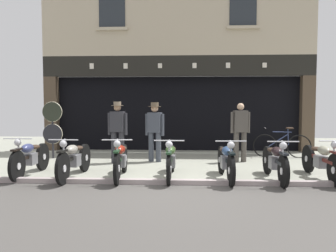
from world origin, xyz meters
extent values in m
cube|color=gray|center=(0.00, 5.00, -0.04)|extent=(21.36, 10.00, 0.08)
cube|color=#AC9D9B|center=(0.00, 0.08, 0.01)|extent=(21.36, 0.16, 0.18)
cube|color=black|center=(0.00, 7.30, 1.30)|extent=(8.61, 4.00, 2.60)
cube|color=#4C3D2D|center=(-4.46, 5.18, 1.30)|extent=(0.44, 0.36, 2.60)
cube|color=#4C3D2D|center=(4.46, 5.18, 1.30)|extent=(0.44, 0.36, 2.60)
cube|color=#23282D|center=(0.00, 5.55, 1.43)|extent=(8.24, 0.03, 2.18)
cube|color=black|center=(0.00, 5.12, 2.95)|extent=(9.36, 0.24, 0.70)
cube|color=silver|center=(-2.95, 4.99, 2.95)|extent=(0.14, 0.03, 0.19)
cube|color=silver|center=(-1.77, 4.99, 2.95)|extent=(0.14, 0.03, 0.18)
cube|color=silver|center=(-0.58, 4.99, 2.95)|extent=(0.14, 0.03, 0.16)
cube|color=silver|center=(0.60, 4.99, 2.95)|extent=(0.14, 0.03, 0.17)
cube|color=silver|center=(1.73, 4.99, 2.95)|extent=(0.14, 0.03, 0.18)
cube|color=silver|center=(2.95, 4.99, 2.95)|extent=(0.14, 0.03, 0.16)
cube|color=#BAAB8E|center=(0.00, 5.20, 4.91)|extent=(9.36, 0.40, 3.22)
cube|color=#23282D|center=(-2.22, 4.99, 4.91)|extent=(0.90, 0.02, 1.30)
cube|color=#BAAB8E|center=(-2.22, 4.95, 4.21)|extent=(1.10, 0.12, 0.10)
cube|color=#23282D|center=(2.21, 4.99, 4.91)|extent=(0.90, 0.02, 1.30)
cube|color=#BAAB8E|center=(2.21, 4.95, 4.21)|extent=(1.10, 0.12, 0.10)
cylinder|color=black|center=(-3.24, 0.12, 0.33)|extent=(0.07, 0.67, 0.67)
cylinder|color=silver|center=(-3.24, 0.12, 0.33)|extent=(0.10, 0.15, 0.15)
cylinder|color=black|center=(-3.24, 1.44, 0.33)|extent=(0.08, 0.67, 0.67)
cylinder|color=silver|center=(-3.24, 1.44, 0.33)|extent=(0.11, 0.15, 0.15)
cube|color=black|center=(-3.24, 0.78, 0.45)|extent=(0.08, 1.22, 0.07)
cube|color=slate|center=(-3.24, 0.78, 0.38)|extent=(0.20, 0.32, 0.26)
ellipsoid|color=#38406F|center=(-3.24, 0.62, 0.65)|extent=(0.22, 0.46, 0.20)
ellipsoid|color=#38281E|center=(-3.24, 1.02, 0.63)|extent=(0.20, 0.30, 0.10)
cube|color=black|center=(-3.24, 0.12, 0.69)|extent=(0.10, 0.36, 0.04)
sphere|color=silver|center=(-3.24, 0.18, 0.83)|extent=(0.15, 0.15, 0.15)
cylinder|color=silver|center=(-3.24, 0.18, 0.91)|extent=(0.62, 0.03, 0.02)
cylinder|color=silver|center=(-3.24, 0.16, 0.62)|extent=(0.04, 0.26, 0.61)
cylinder|color=black|center=(-2.18, -0.09, 0.34)|extent=(0.09, 0.67, 0.67)
cylinder|color=silver|center=(-2.18, -0.09, 0.34)|extent=(0.10, 0.15, 0.15)
cylinder|color=black|center=(-2.14, 1.32, 0.34)|extent=(0.10, 0.67, 0.67)
cylinder|color=silver|center=(-2.14, 1.32, 0.34)|extent=(0.11, 0.15, 0.15)
cube|color=black|center=(-2.16, 0.62, 0.46)|extent=(0.11, 1.30, 0.07)
cube|color=slate|center=(-2.16, 0.62, 0.39)|extent=(0.21, 0.33, 0.26)
ellipsoid|color=gray|center=(-2.17, 0.45, 0.66)|extent=(0.23, 0.47, 0.20)
ellipsoid|color=#38281E|center=(-2.16, 0.87, 0.64)|extent=(0.21, 0.31, 0.10)
cube|color=black|center=(-2.18, -0.09, 0.69)|extent=(0.11, 0.36, 0.04)
sphere|color=silver|center=(-2.18, -0.03, 0.84)|extent=(0.15, 0.15, 0.15)
cylinder|color=silver|center=(-2.18, -0.03, 0.92)|extent=(0.62, 0.04, 0.02)
cylinder|color=silver|center=(-2.18, -0.05, 0.63)|extent=(0.04, 0.25, 0.61)
cylinder|color=black|center=(-1.08, -0.04, 0.34)|extent=(0.11, 0.67, 0.67)
cylinder|color=silver|center=(-1.08, -0.04, 0.34)|extent=(0.11, 0.15, 0.15)
cylinder|color=black|center=(-1.17, 1.30, 0.34)|extent=(0.12, 0.67, 0.67)
cylinder|color=silver|center=(-1.17, 1.30, 0.34)|extent=(0.12, 0.15, 0.15)
cube|color=#1E3D23|center=(-1.12, 0.63, 0.46)|extent=(0.15, 1.23, 0.07)
cube|color=slate|center=(-1.12, 0.63, 0.39)|extent=(0.22, 0.33, 0.26)
ellipsoid|color=maroon|center=(-1.11, 0.47, 0.66)|extent=(0.25, 0.47, 0.20)
ellipsoid|color=#38281E|center=(-1.14, 0.87, 0.64)|extent=(0.22, 0.31, 0.10)
cube|color=#1E3D23|center=(-1.08, -0.04, 0.69)|extent=(0.12, 0.37, 0.04)
sphere|color=silver|center=(-1.08, 0.02, 0.84)|extent=(0.15, 0.15, 0.15)
cylinder|color=silver|center=(-1.08, 0.02, 0.92)|extent=(0.62, 0.07, 0.02)
cylinder|color=silver|center=(-1.08, 0.00, 0.63)|extent=(0.05, 0.24, 0.62)
cylinder|color=black|center=(-0.02, 0.02, 0.32)|extent=(0.08, 0.64, 0.64)
cylinder|color=silver|center=(-0.02, 0.02, 0.32)|extent=(0.10, 0.14, 0.14)
cylinder|color=black|center=(-0.01, 1.44, 0.32)|extent=(0.09, 0.64, 0.64)
cylinder|color=silver|center=(-0.01, 1.44, 0.32)|extent=(0.11, 0.14, 0.14)
cube|color=#1F3C24|center=(-0.02, 0.73, 0.44)|extent=(0.08, 1.30, 0.07)
cube|color=slate|center=(-0.02, 0.73, 0.37)|extent=(0.20, 0.32, 0.26)
ellipsoid|color=#345126|center=(-0.02, 0.56, 0.64)|extent=(0.22, 0.46, 0.20)
ellipsoid|color=#38281E|center=(-0.01, 0.98, 0.62)|extent=(0.20, 0.30, 0.10)
cube|color=#1F3C24|center=(-0.02, 0.02, 0.66)|extent=(0.10, 0.36, 0.04)
sphere|color=silver|center=(-0.02, 0.08, 0.82)|extent=(0.15, 0.15, 0.15)
cylinder|color=silver|center=(-0.02, 0.08, 0.90)|extent=(0.62, 0.03, 0.02)
cylinder|color=silver|center=(-0.02, 0.06, 0.61)|extent=(0.04, 0.27, 0.61)
cylinder|color=black|center=(1.22, -0.05, 0.32)|extent=(0.10, 0.65, 0.65)
cylinder|color=silver|center=(1.22, -0.05, 0.32)|extent=(0.11, 0.15, 0.14)
cylinder|color=black|center=(1.16, 1.26, 0.32)|extent=(0.11, 0.65, 0.65)
cylinder|color=silver|center=(1.16, 1.26, 0.32)|extent=(0.12, 0.15, 0.14)
cube|color=black|center=(1.19, 0.60, 0.44)|extent=(0.13, 1.20, 0.07)
cube|color=slate|center=(1.19, 0.60, 0.37)|extent=(0.22, 0.33, 0.26)
ellipsoid|color=navy|center=(1.20, 0.45, 0.64)|extent=(0.24, 0.47, 0.20)
ellipsoid|color=#38281E|center=(1.18, 0.84, 0.62)|extent=(0.21, 0.31, 0.10)
cube|color=black|center=(1.22, -0.05, 0.67)|extent=(0.12, 0.36, 0.04)
sphere|color=silver|center=(1.22, 0.01, 0.82)|extent=(0.15, 0.15, 0.15)
cylinder|color=silver|center=(1.22, 0.01, 0.90)|extent=(0.62, 0.05, 0.02)
cylinder|color=silver|center=(1.22, -0.01, 0.61)|extent=(0.05, 0.29, 0.60)
cylinder|color=black|center=(2.24, -0.09, 0.33)|extent=(0.07, 0.65, 0.65)
cylinder|color=silver|center=(2.24, -0.09, 0.33)|extent=(0.10, 0.14, 0.14)
cylinder|color=black|center=(2.23, 1.27, 0.33)|extent=(0.08, 0.65, 0.65)
cylinder|color=silver|center=(2.23, 1.27, 0.33)|extent=(0.11, 0.14, 0.14)
cube|color=black|center=(2.24, 0.59, 0.45)|extent=(0.07, 1.25, 0.07)
cube|color=slate|center=(2.24, 0.59, 0.38)|extent=(0.20, 0.32, 0.26)
ellipsoid|color=black|center=(2.24, 0.43, 0.65)|extent=(0.22, 0.46, 0.20)
ellipsoid|color=#38281E|center=(2.24, 0.83, 0.63)|extent=(0.20, 0.30, 0.10)
cube|color=black|center=(2.24, -0.09, 0.67)|extent=(0.10, 0.36, 0.04)
sphere|color=silver|center=(2.24, -0.03, 0.83)|extent=(0.15, 0.15, 0.15)
cylinder|color=silver|center=(2.24, -0.03, 0.91)|extent=(0.62, 0.03, 0.02)
cylinder|color=silver|center=(2.24, -0.05, 0.62)|extent=(0.04, 0.27, 0.61)
cylinder|color=black|center=(3.29, 0.05, 0.33)|extent=(0.08, 0.66, 0.66)
cylinder|color=silver|center=(3.29, 0.05, 0.33)|extent=(0.10, 0.15, 0.15)
cylinder|color=black|center=(3.26, 1.49, 0.33)|extent=(0.09, 0.66, 0.66)
cylinder|color=silver|center=(3.26, 1.49, 0.33)|extent=(0.11, 0.15, 0.15)
cube|color=#501A15|center=(3.27, 0.77, 0.45)|extent=(0.10, 1.33, 0.07)
cube|color=slate|center=(3.27, 0.77, 0.38)|extent=(0.21, 0.32, 0.26)
ellipsoid|color=#A2A088|center=(3.28, 0.60, 0.65)|extent=(0.23, 0.46, 0.20)
ellipsoid|color=#38281E|center=(3.27, 1.03, 0.63)|extent=(0.21, 0.30, 0.10)
cube|color=#501A15|center=(3.29, 0.05, 0.68)|extent=(0.11, 0.36, 0.04)
sphere|color=silver|center=(3.29, 0.11, 0.83)|extent=(0.15, 0.15, 0.15)
cylinder|color=silver|center=(3.29, 0.11, 0.91)|extent=(0.62, 0.04, 0.02)
cylinder|color=silver|center=(3.29, 0.09, 0.62)|extent=(0.04, 0.29, 0.60)
cylinder|color=#2D2D33|center=(-1.47, 2.56, 0.45)|extent=(0.15, 0.15, 0.89)
cylinder|color=#2D2D33|center=(-1.69, 2.58, 0.45)|extent=(0.15, 0.15, 0.89)
cube|color=#2D2D33|center=(-1.58, 2.57, 1.15)|extent=(0.40, 0.26, 0.56)
cube|color=silver|center=(-1.57, 2.69, 1.22)|extent=(0.14, 0.04, 0.32)
cube|color=black|center=(-1.57, 2.70, 1.21)|extent=(0.05, 0.02, 0.29)
cylinder|color=#2D2D33|center=(-1.35, 2.54, 1.09)|extent=(0.09, 0.09, 0.61)
cylinder|color=#2D2D33|center=(-1.81, 2.60, 1.09)|extent=(0.09, 0.09, 0.61)
sphere|color=#9E7A5B|center=(-1.58, 2.57, 1.55)|extent=(0.20, 0.20, 0.20)
cylinder|color=#7F705B|center=(-1.58, 2.57, 1.60)|extent=(0.34, 0.34, 0.01)
cylinder|color=#7F705B|center=(-1.58, 2.57, 1.65)|extent=(0.21, 0.21, 0.11)
cylinder|color=#3D424C|center=(-0.46, 2.80, 0.43)|extent=(0.15, 0.15, 0.86)
cylinder|color=#3D424C|center=(-0.68, 2.85, 0.43)|extent=(0.15, 0.15, 0.86)
cube|color=#3D424C|center=(-0.57, 2.83, 1.12)|extent=(0.42, 0.30, 0.57)
cube|color=silver|center=(-0.54, 2.94, 1.19)|extent=(0.14, 0.05, 0.32)
cube|color=black|center=(-0.54, 2.95, 1.18)|extent=(0.05, 0.02, 0.29)
cylinder|color=#3D424C|center=(-0.34, 2.77, 1.06)|extent=(0.09, 0.09, 0.61)
cylinder|color=#3D424C|center=(-0.80, 2.88, 1.06)|extent=(0.09, 0.09, 0.61)
sphere|color=tan|center=(-0.57, 2.83, 1.52)|extent=(0.21, 0.21, 0.21)
cylinder|color=brown|center=(-0.57, 2.83, 1.57)|extent=(0.35, 0.35, 0.01)
cylinder|color=brown|center=(-0.57, 2.83, 1.63)|extent=(0.22, 0.22, 0.11)
cylinder|color=#47423D|center=(1.96, 2.94, 0.43)|extent=(0.15, 0.15, 0.87)
cylinder|color=#47423D|center=(1.74, 2.90, 0.43)|extent=(0.15, 0.15, 0.87)
cube|color=#47423D|center=(1.85, 2.92, 1.15)|extent=(0.41, 0.28, 0.61)
cube|color=silver|center=(1.83, 3.03, 1.23)|extent=(0.14, 0.04, 0.34)
cube|color=maroon|center=(1.83, 3.05, 1.21)|extent=(0.05, 0.02, 0.32)
cylinder|color=#47423D|center=(2.08, 2.96, 1.12)|extent=(0.09, 0.09, 0.59)
cylinder|color=#47423D|center=(1.62, 2.88, 1.12)|extent=(0.09, 0.09, 0.59)
sphere|color=tan|center=(1.85, 2.92, 1.57)|extent=(0.20, 0.20, 0.20)
cylinder|color=#232328|center=(-3.70, 3.28, 0.85)|extent=(0.06, 0.06, 1.71)
cylinder|color=#23281E|center=(-3.70, 3.26, 1.41)|extent=(0.59, 0.03, 0.59)
torus|color=beige|center=(-3.70, 3.27, 1.41)|extent=(0.61, 0.04, 0.61)
cylinder|color=black|center=(-3.70, 3.26, 0.74)|extent=(0.59, 0.03, 0.59)
torus|color=beige|center=(-3.70, 3.27, 0.74)|extent=(0.61, 0.04, 0.61)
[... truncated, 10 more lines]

